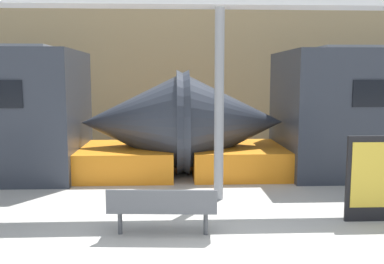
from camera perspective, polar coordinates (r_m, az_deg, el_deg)
name	(u,v)px	position (r m, az deg, el deg)	size (l,w,h in m)	color
station_wall	(185,76)	(15.59, -0.96, 7.49)	(56.00, 0.20, 5.00)	tan
bench_near	(162,207)	(6.71, -4.00, -9.91)	(1.71, 0.55, 0.77)	#4C4F54
poster_board	(374,178)	(7.92, 23.05, -5.71)	(0.94, 0.07, 1.48)	black
support_column_near	(219,106)	(8.46, 3.63, 3.52)	(0.19, 0.19, 3.79)	gray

